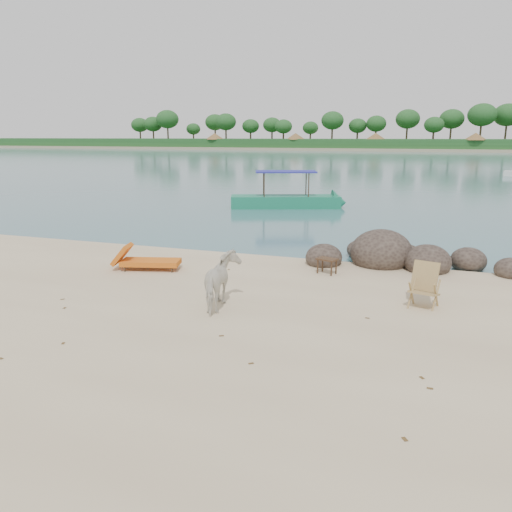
% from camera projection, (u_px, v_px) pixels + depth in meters
% --- Properties ---
extents(water, '(400.00, 400.00, 0.00)m').
position_uv_depth(water, '(406.00, 157.00, 93.87)').
color(water, '#335B66').
rests_on(water, ground).
extents(far_shore, '(420.00, 90.00, 1.40)m').
position_uv_depth(far_shore, '(416.00, 148.00, 167.52)').
color(far_shore, tan).
rests_on(far_shore, ground).
extents(far_scenery, '(420.00, 18.00, 9.50)m').
position_uv_depth(far_scenery, '(414.00, 139.00, 136.11)').
color(far_scenery, '#1E4C1E').
rests_on(far_scenery, ground).
extents(boulders, '(6.44, 2.93, 1.46)m').
position_uv_depth(boulders, '(397.00, 257.00, 15.62)').
color(boulders, '#2F251F').
rests_on(boulders, ground).
extents(cow, '(0.97, 1.62, 1.28)m').
position_uv_depth(cow, '(222.00, 283.00, 11.61)').
color(cow, silver).
rests_on(cow, ground).
extents(side_table, '(0.66, 0.54, 0.46)m').
position_uv_depth(side_table, '(327.00, 267.00, 14.58)').
color(side_table, '#352015').
rests_on(side_table, ground).
extents(lounge_chair, '(2.30, 1.29, 0.65)m').
position_uv_depth(lounge_chair, '(151.00, 260.00, 15.04)').
color(lounge_chair, orange).
rests_on(lounge_chair, ground).
extents(deck_chair, '(0.84, 0.88, 1.03)m').
position_uv_depth(deck_chair, '(424.00, 287.00, 11.66)').
color(deck_chair, '#9F8A4F').
rests_on(deck_chair, ground).
extents(boat_near, '(7.06, 3.77, 3.37)m').
position_uv_depth(boat_near, '(286.00, 177.00, 28.24)').
color(boat_near, '#197956').
rests_on(boat_near, water).
extents(dead_leaves, '(8.74, 7.41, 0.00)m').
position_uv_depth(dead_leaves, '(214.00, 332.00, 10.32)').
color(dead_leaves, brown).
rests_on(dead_leaves, ground).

